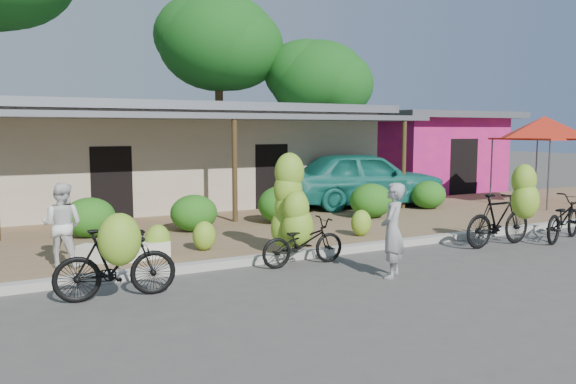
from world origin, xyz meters
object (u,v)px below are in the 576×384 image
red_canopy (544,128)px  vendor (393,230)px  bike_right (505,213)px  sack_far (97,253)px  bike_left (116,259)px  sack_near (145,250)px  teal_van (363,179)px  bystander (62,225)px  bike_center (296,220)px  tree_near_right (314,78)px  tree_center_right (213,40)px  bike_far_right (563,218)px

red_canopy → vendor: red_canopy is taller
bike_right → sack_far: size_ratio=2.62×
bike_left → sack_near: (0.92, 2.10, -0.36)m
sack_near → teal_van: (7.86, 4.08, 0.73)m
bike_right → bystander: (-8.70, 2.07, 0.12)m
red_canopy → bike_center: 11.32m
tree_near_right → bike_right: size_ratio=3.34×
tree_center_right → sack_near: (-6.43, -13.70, -6.23)m
bike_left → bike_center: (3.52, 0.95, 0.19)m
bike_far_right → red_canopy: bearing=-65.7°
bike_left → bike_right: 8.17m
tree_center_right → bike_right: size_ratio=4.35×
bike_far_right → teal_van: teal_van is taller
teal_van → bike_far_right: bearing=-159.8°
bike_far_right → bystander: 10.74m
red_canopy → sack_far: bearing=-173.3°
tree_center_right → red_canopy: 14.25m
bystander → teal_van: teal_van is taller
sack_near → tree_near_right: bearing=48.3°
teal_van → vendor: bearing=157.5°
bike_left → sack_far: 2.32m
red_canopy → bike_far_right: 6.23m
bike_right → teal_van: bearing=-7.8°
bike_far_right → vendor: size_ratio=1.29×
bike_center → sack_near: 2.90m
bike_center → bike_right: 4.73m
vendor → bystander: 5.79m
bike_center → sack_far: bearing=68.7°
bike_right → bystander: 8.94m
bike_right → sack_near: size_ratio=2.31×
bike_far_right → sack_near: 9.32m
tree_near_right → sack_near: bearing=-131.7°
red_canopy → teal_van: size_ratio=0.67×
tree_center_right → sack_far: bearing=-118.4°
tree_near_right → vendor: (-6.88, -14.60, -4.04)m
bike_right → teal_van: (0.60, 6.12, 0.26)m
tree_near_right → bike_left: bearing=-129.5°
tree_near_right → sack_near: (-10.43, -11.69, -4.60)m
sack_near → bike_left: bearing=-113.6°
bike_left → bike_far_right: (9.98, -0.03, -0.11)m
red_canopy → bike_right: (-6.11, -3.91, -1.86)m
bike_left → vendor: 4.55m
bike_far_right → sack_near: bike_far_right is taller
tree_center_right → vendor: bearing=-99.8°
red_canopy → sack_near: (-13.36, -1.87, -2.34)m
teal_van → bike_right: bearing=-176.5°
bike_right → teal_van: size_ratio=0.38×
tree_center_right → bike_center: 16.35m
bike_center → bike_right: bike_center is taller
bike_center → bike_far_right: 6.54m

